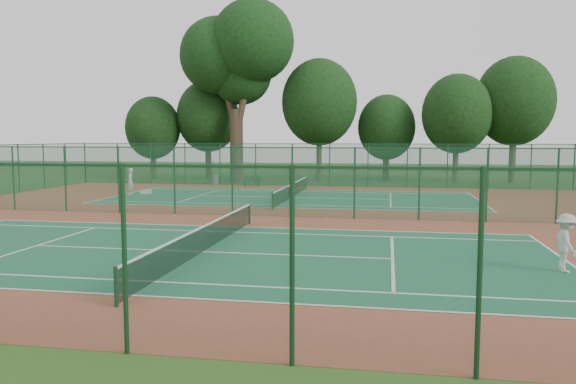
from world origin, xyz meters
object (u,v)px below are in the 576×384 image
(kit_bag, at_px, (146,192))
(big_tree, at_px, (238,54))
(trash_bin, at_px, (216,180))
(bench, at_px, (252,181))
(player_near, at_px, (566,243))
(player_far, at_px, (130,181))

(kit_bag, xyz_separation_m, big_tree, (3.28, 12.76, 11.28))
(trash_bin, distance_m, bench, 3.25)
(bench, xyz_separation_m, big_tree, (-2.59, 5.37, 10.99))
(player_near, xyz_separation_m, big_tree, (-18.66, 32.26, 10.56))
(player_near, distance_m, player_far, 29.44)
(bench, height_order, big_tree, big_tree)
(player_near, bearing_deg, kit_bag, 43.11)
(player_far, bearing_deg, trash_bin, 146.99)
(player_near, bearing_deg, trash_bin, 29.97)
(player_near, relative_size, bench, 1.21)
(player_far, height_order, bench, player_far)
(big_tree, bearing_deg, player_near, -59.95)
(player_near, height_order, trash_bin, player_near)
(trash_bin, bearing_deg, bench, -7.54)
(kit_bag, bearing_deg, player_near, -64.66)
(player_near, relative_size, big_tree, 0.11)
(kit_bag, bearing_deg, player_far, -158.01)
(kit_bag, bearing_deg, big_tree, 52.55)
(trash_bin, relative_size, bench, 0.62)
(player_near, height_order, bench, player_near)
(player_far, distance_m, trash_bin, 9.27)
(player_near, xyz_separation_m, kit_bag, (-21.94, 19.50, -0.72))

